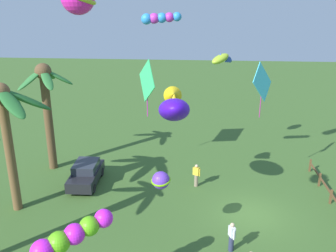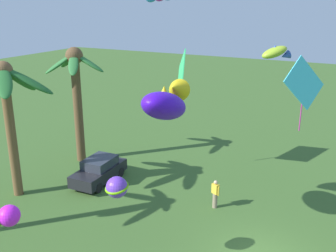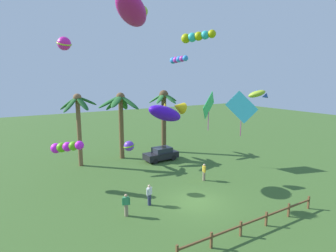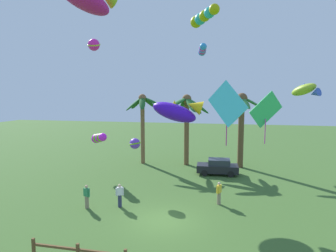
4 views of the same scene
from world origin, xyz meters
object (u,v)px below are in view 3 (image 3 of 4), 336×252
Objects in this scene: kite_ball_8 at (64,44)px; kite_fish_0 at (258,94)px; kite_tube_1 at (66,147)px; kite_fish_6 at (133,9)px; kite_ball_3 at (129,146)px; palm_tree_0 at (164,108)px; palm_tree_2 at (78,112)px; kite_fish_2 at (167,112)px; kite_tube_7 at (178,60)px; spectator_0 at (204,172)px; spectator_1 at (149,195)px; spectator_2 at (126,205)px; kite_tube_4 at (197,37)px; kite_diamond_5 at (242,108)px; parked_car_0 at (161,154)px; kite_diamond_9 at (209,106)px; palm_tree_1 at (121,108)px.

kite_fish_0 is at bearing -18.26° from kite_ball_8.
kite_fish_6 reaches higher than kite_tube_1.
kite_ball_3 is at bearing -24.76° from kite_ball_8.
palm_tree_0 reaches higher than palm_tree_2.
kite_fish_0 is at bearing -19.71° from kite_fish_2.
kite_fish_6 reaches higher than kite_tube_7.
palm_tree_0 is at bearing 79.57° from spectator_0.
spectator_2 is (-2.10, -0.64, 0.00)m from spectator_1.
kite_tube_4 reaches higher than palm_tree_0.
kite_diamond_5 reaches higher than kite_fish_2.
spectator_0 is 0.89× the size of kite_fish_0.
kite_fish_6 is at bearing -67.13° from kite_tube_1.
palm_tree_2 is 9.10m from kite_ball_3.
palm_tree_0 is 12.82m from kite_fish_0.
spectator_0 is 0.64× the size of kite_tube_4.
spectator_2 is 7.91m from kite_tube_1.
kite_diamond_5 reaches higher than palm_tree_2.
palm_tree_0 reaches higher than kite_tube_1.
kite_ball_8 is (-7.70, 2.31, 5.49)m from kite_fish_2.
kite_ball_3 is (-8.61, -9.07, -1.77)m from palm_tree_0.
kite_ball_8 reaches higher than palm_tree_2.
kite_tube_7 reaches higher than kite_fish_0.
kite_fish_6 is (-10.01, -13.47, 7.88)m from palm_tree_0.
kite_ball_8 reaches higher than parked_car_0.
kite_diamond_5 reaches higher than spectator_0.
palm_tree_2 is 2.20× the size of kite_diamond_5.
spectator_0 is 1.21× the size of kite_ball_8.
kite_fish_6 is at bearing -161.08° from spectator_0.
kite_tube_7 is (5.14, 4.06, 10.14)m from spectator_1.
kite_diamond_5 is at bearing -84.21° from spectator_0.
kite_diamond_9 is at bearing -28.69° from palm_tree_2.
palm_tree_1 is 12.39m from spectator_0.
kite_ball_3 is (1.97, -8.66, -1.99)m from palm_tree_2.
kite_fish_2 is at bearing -115.24° from parked_car_0.
palm_tree_0 is 1.02× the size of palm_tree_1.
kite_ball_8 reaches higher than spectator_2.
kite_fish_6 is 14.91m from kite_diamond_9.
kite_ball_3 is 0.35× the size of kite_diamond_5.
palm_tree_1 is 6.25× the size of kite_ball_3.
palm_tree_0 is 6.22m from parked_car_0.
spectator_0 is 7.46m from kite_ball_3.
kite_diamond_9 is at bearing -3.04° from kite_tube_1.
spectator_2 is at bearing -110.49° from palm_tree_1.
parked_car_0 is at bearing 134.56° from kite_diamond_9.
kite_diamond_9 is (12.03, -6.58, 0.63)m from palm_tree_2.
kite_diamond_5 is 8.21m from kite_diamond_9.
palm_tree_2 is 13.72m from kite_diamond_9.
spectator_1 is at bearing -164.43° from spectator_0.
kite_tube_7 is 9.58m from kite_ball_8.
kite_tube_7 is at bearing -111.98° from palm_tree_0.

